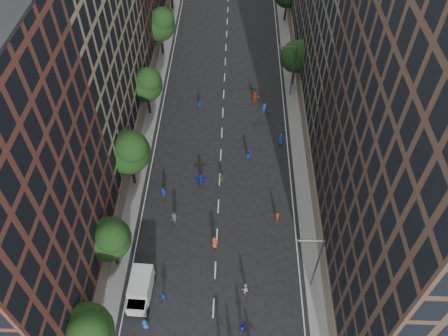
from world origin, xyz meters
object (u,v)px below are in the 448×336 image
skater_0 (145,324)px  skater_2 (242,326)px  streetlamp_near (316,261)px  streetlamp_far (292,69)px  cargo_van (140,289)px

skater_0 → skater_2: size_ratio=0.97×
streetlamp_near → streetlamp_far: 33.00m
streetlamp_far → cargo_van: streetlamp_far is taller
streetlamp_far → cargo_van: bearing=-117.6°
cargo_van → skater_2: (10.85, -3.46, -0.54)m
streetlamp_far → streetlamp_near: bearing=-90.0°
streetlamp_near → skater_0: bearing=-163.0°
streetlamp_near → streetlamp_far: (0.00, 33.00, 0.00)m
streetlamp_near → skater_0: streetlamp_near is taller
skater_0 → streetlamp_near: bearing=-178.1°
streetlamp_near → streetlamp_far: size_ratio=1.00×
skater_0 → skater_2: 9.88m
streetlamp_far → skater_2: streetlamp_far is taller
skater_2 → cargo_van: bearing=-2.2°
streetlamp_near → cargo_van: size_ratio=1.80×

